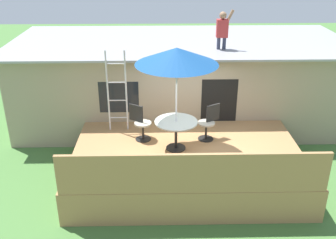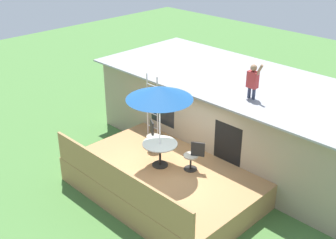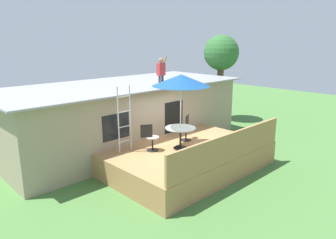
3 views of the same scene
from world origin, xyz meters
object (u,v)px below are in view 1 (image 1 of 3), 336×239
person_figure (223,28)px  patio_chair_left (140,123)px  patio_table (176,127)px  patio_umbrella (177,56)px  step_ladder (117,91)px  patio_chair_right (209,123)px

person_figure → patio_chair_left: (-2.27, -1.91, -2.01)m
patio_table → patio_umbrella: size_ratio=0.41×
step_ladder → patio_chair_left: bearing=-42.7°
patio_umbrella → patio_chair_right: 2.14m
patio_umbrella → step_ladder: size_ratio=1.15×
step_ladder → patio_chair_right: (2.36, -0.59, -0.64)m
patio_table → patio_chair_right: (0.86, 0.52, -0.13)m
step_ladder → patio_chair_left: step_ladder is taller
patio_table → patio_chair_left: patio_chair_left is taller
patio_umbrella → patio_chair_left: bearing=148.6°
person_figure → patio_chair_left: person_figure is taller
patio_table → step_ladder: bearing=143.5°
patio_table → patio_umbrella: bearing=-90.0°
patio_umbrella → patio_chair_right: bearing=31.1°
patio_chair_left → patio_chair_right: bearing=30.6°
patio_table → person_figure: person_figure is taller
step_ladder → patio_umbrella: bearing=-36.5°
patio_umbrella → step_ladder: patio_umbrella is taller
patio_chair_right → patio_umbrella: bearing=-0.0°
patio_umbrella → patio_chair_right: (0.86, 0.52, -1.89)m
patio_table → patio_chair_right: bearing=31.1°
person_figure → patio_chair_left: 3.59m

